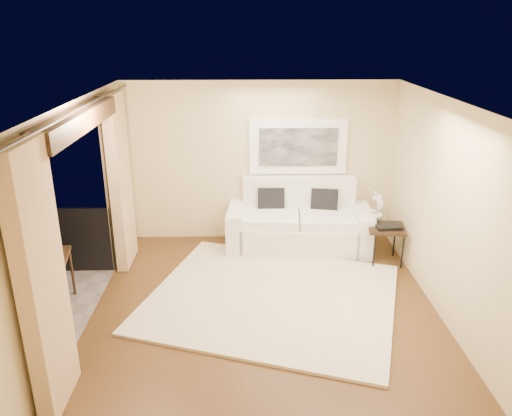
{
  "coord_description": "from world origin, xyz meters",
  "views": [
    {
      "loc": [
        -0.26,
        -5.62,
        3.54
      ],
      "look_at": [
        -0.09,
        1.1,
        1.05
      ],
      "focal_mm": 35.0,
      "sensor_mm": 36.0,
      "label": 1
    }
  ],
  "objects_px": {
    "orchid": "(377,208)",
    "bistro_table": "(45,262)",
    "sofa": "(299,223)",
    "balcony_chair_near": "(34,280)",
    "ice_bucket": "(31,246)",
    "balcony_chair_far": "(30,265)",
    "side_table": "(386,230)"
  },
  "relations": [
    {
      "from": "orchid",
      "to": "bistro_table",
      "type": "bearing_deg",
      "value": -164.33
    },
    {
      "from": "sofa",
      "to": "balcony_chair_near",
      "type": "height_order",
      "value": "sofa"
    },
    {
      "from": "ice_bucket",
      "to": "sofa",
      "type": "bearing_deg",
      "value": 24.83
    },
    {
      "from": "orchid",
      "to": "balcony_chair_far",
      "type": "distance_m",
      "value": 5.09
    },
    {
      "from": "orchid",
      "to": "bistro_table",
      "type": "distance_m",
      "value": 4.87
    },
    {
      "from": "balcony_chair_far",
      "to": "balcony_chair_near",
      "type": "bearing_deg",
      "value": 99.98
    },
    {
      "from": "sofa",
      "to": "ice_bucket",
      "type": "relative_size",
      "value": 12.05
    },
    {
      "from": "orchid",
      "to": "side_table",
      "type": "bearing_deg",
      "value": -56.35
    },
    {
      "from": "bistro_table",
      "to": "balcony_chair_near",
      "type": "xyz_separation_m",
      "value": [
        0.04,
        -0.47,
        -0.0
      ]
    },
    {
      "from": "orchid",
      "to": "ice_bucket",
      "type": "xyz_separation_m",
      "value": [
        -4.88,
        -1.22,
        -0.05
      ]
    },
    {
      "from": "sofa",
      "to": "balcony_chair_far",
      "type": "relative_size",
      "value": 2.6
    },
    {
      "from": "bistro_table",
      "to": "ice_bucket",
      "type": "bearing_deg",
      "value": 153.86
    },
    {
      "from": "bistro_table",
      "to": "balcony_chair_near",
      "type": "relative_size",
      "value": 0.67
    },
    {
      "from": "orchid",
      "to": "ice_bucket",
      "type": "distance_m",
      "value": 5.03
    },
    {
      "from": "orchid",
      "to": "bistro_table",
      "type": "relative_size",
      "value": 0.72
    },
    {
      "from": "sofa",
      "to": "balcony_chair_near",
      "type": "relative_size",
      "value": 2.28
    },
    {
      "from": "bistro_table",
      "to": "side_table",
      "type": "bearing_deg",
      "value": 13.37
    },
    {
      "from": "sofa",
      "to": "orchid",
      "type": "distance_m",
      "value": 1.35
    },
    {
      "from": "orchid",
      "to": "ice_bucket",
      "type": "relative_size",
      "value": 2.53
    },
    {
      "from": "sofa",
      "to": "balcony_chair_far",
      "type": "bearing_deg",
      "value": -151.02
    },
    {
      "from": "ice_bucket",
      "to": "side_table",
      "type": "bearing_deg",
      "value": 11.85
    },
    {
      "from": "balcony_chair_near",
      "to": "ice_bucket",
      "type": "bearing_deg",
      "value": 117.82
    },
    {
      "from": "sofa",
      "to": "bistro_table",
      "type": "relative_size",
      "value": 3.42
    },
    {
      "from": "side_table",
      "to": "ice_bucket",
      "type": "distance_m",
      "value": 5.11
    },
    {
      "from": "balcony_chair_near",
      "to": "ice_bucket",
      "type": "distance_m",
      "value": 0.64
    },
    {
      "from": "balcony_chair_far",
      "to": "ice_bucket",
      "type": "xyz_separation_m",
      "value": [
        0.05,
        0.01,
        0.27
      ]
    },
    {
      "from": "side_table",
      "to": "balcony_chair_far",
      "type": "relative_size",
      "value": 0.67
    },
    {
      "from": "sofa",
      "to": "side_table",
      "type": "xyz_separation_m",
      "value": [
        1.28,
        -0.67,
        0.14
      ]
    },
    {
      "from": "side_table",
      "to": "balcony_chair_near",
      "type": "xyz_separation_m",
      "value": [
        -4.76,
        -1.61,
        0.08
      ]
    },
    {
      "from": "bistro_table",
      "to": "balcony_chair_far",
      "type": "relative_size",
      "value": 0.76
    },
    {
      "from": "side_table",
      "to": "orchid",
      "type": "height_order",
      "value": "orchid"
    },
    {
      "from": "orchid",
      "to": "balcony_chair_near",
      "type": "xyz_separation_m",
      "value": [
        -4.64,
        -1.79,
        -0.23
      ]
    }
  ]
}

